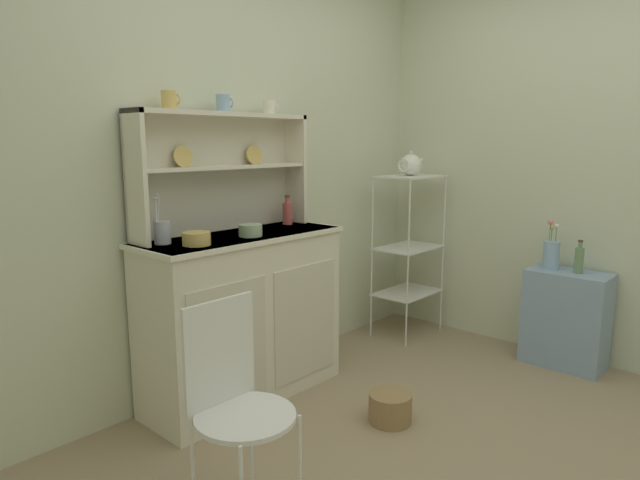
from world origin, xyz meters
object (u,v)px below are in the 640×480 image
at_px(cup_gold_0, 169,100).
at_px(porcelain_teapot, 411,165).
at_px(hutch_cabinet, 244,315).
at_px(floor_basket, 390,408).
at_px(bowl_mixing_large, 197,239).
at_px(oil_bottle, 579,260).
at_px(jam_bottle, 287,213).
at_px(utensil_jar, 162,232).
at_px(hutch_shelf_unit, 220,162).
at_px(flower_vase, 551,254).
at_px(bakers_rack, 409,238).
at_px(side_shelf_blue, 566,319).
at_px(wire_chair, 235,394).

distance_m(cup_gold_0, porcelain_teapot, 1.84).
height_order(hutch_cabinet, porcelain_teapot, porcelain_teapot).
bearing_deg(floor_basket, bowl_mixing_large, 132.40).
bearing_deg(oil_bottle, cup_gold_0, 145.76).
relative_size(jam_bottle, utensil_jar, 0.71).
bearing_deg(hutch_shelf_unit, jam_bottle, -10.27).
bearing_deg(flower_vase, bakers_rack, 100.45).
xyz_separation_m(hutch_cabinet, floor_basket, (0.30, -0.77, -0.39)).
height_order(hutch_cabinet, oil_bottle, hutch_cabinet).
bearing_deg(bakers_rack, flower_vase, -79.55).
relative_size(hutch_shelf_unit, jam_bottle, 6.22).
bearing_deg(floor_basket, flower_vase, -11.58).
bearing_deg(porcelain_teapot, oil_bottle, -81.03).
relative_size(side_shelf_blue, utensil_jar, 2.49).
relative_size(hutch_cabinet, flower_vase, 3.66).
xyz_separation_m(jam_bottle, porcelain_teapot, (1.04, -0.18, 0.26)).
xyz_separation_m(jam_bottle, utensil_jar, (-0.86, -0.01, -0.01)).
height_order(wire_chair, cup_gold_0, cup_gold_0).
height_order(hutch_shelf_unit, utensil_jar, hutch_shelf_unit).
distance_m(hutch_cabinet, cup_gold_0, 1.18).
bearing_deg(wire_chair, jam_bottle, 17.25).
relative_size(bowl_mixing_large, jam_bottle, 0.78).
bearing_deg(cup_gold_0, flower_vase, -30.75).
bearing_deg(porcelain_teapot, flower_vase, -79.46).
distance_m(floor_basket, porcelain_teapot, 1.78).
xyz_separation_m(porcelain_teapot, flower_vase, (0.18, -0.95, -0.54)).
distance_m(hutch_shelf_unit, utensil_jar, 0.54).
height_order(cup_gold_0, bowl_mixing_large, cup_gold_0).
bearing_deg(flower_vase, side_shelf_blue, -90.14).
distance_m(bakers_rack, oil_bottle, 1.13).
relative_size(cup_gold_0, oil_bottle, 0.43).
bearing_deg(hutch_shelf_unit, utensil_jar, -168.73).
relative_size(wire_chair, oil_bottle, 4.11).
distance_m(bowl_mixing_large, oil_bottle, 2.30).
xyz_separation_m(cup_gold_0, bowl_mixing_large, (-0.01, -0.20, -0.66)).
height_order(wire_chair, bowl_mixing_large, bowl_mixing_large).
distance_m(jam_bottle, oil_bottle, 1.80).
bearing_deg(flower_vase, jam_bottle, 136.95).
xyz_separation_m(jam_bottle, oil_bottle, (1.21, -1.30, -0.29)).
height_order(utensil_jar, oil_bottle, utensil_jar).
relative_size(hutch_cabinet, wire_chair, 1.36).
height_order(floor_basket, utensil_jar, utensil_jar).
bearing_deg(wire_chair, cup_gold_0, 46.88).
relative_size(hutch_shelf_unit, oil_bottle, 5.22).
distance_m(side_shelf_blue, bowl_mixing_large, 2.35).
height_order(side_shelf_blue, floor_basket, side_shelf_blue).
xyz_separation_m(bowl_mixing_large, jam_bottle, (0.77, 0.16, 0.04)).
relative_size(hutch_cabinet, porcelain_teapot, 4.77).
bearing_deg(hutch_cabinet, jam_bottle, 11.41).
height_order(hutch_shelf_unit, flower_vase, hutch_shelf_unit).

